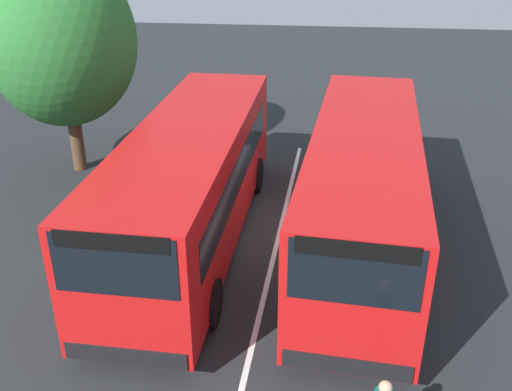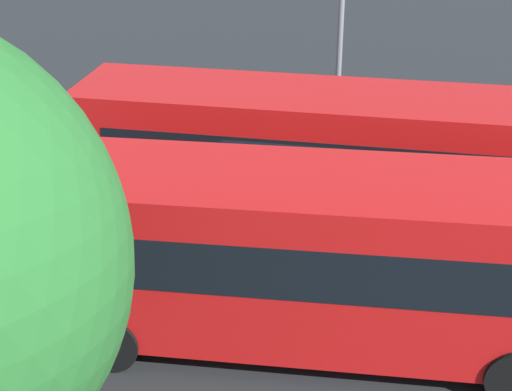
% 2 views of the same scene
% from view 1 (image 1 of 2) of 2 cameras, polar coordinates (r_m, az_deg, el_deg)
% --- Properties ---
extents(ground_plane, '(64.04, 64.04, 0.00)m').
position_cam_1_polar(ground_plane, '(15.83, 2.40, -3.51)').
color(ground_plane, '#232628').
extents(bus_far_left, '(10.43, 2.92, 3.20)m').
position_cam_1_polar(bus_far_left, '(14.61, -6.49, 1.46)').
color(bus_far_left, red).
rests_on(bus_far_left, ground).
extents(bus_center_left, '(10.53, 3.40, 3.20)m').
position_cam_1_polar(bus_center_left, '(14.49, 10.52, 0.94)').
color(bus_center_left, red).
rests_on(bus_center_left, ground).
extents(depot_tree, '(5.06, 4.55, 6.97)m').
position_cam_1_polar(depot_tree, '(19.32, -18.75, 14.36)').
color(depot_tree, '#4C3823').
rests_on(depot_tree, ground).
extents(lane_stripe_outer_left, '(12.51, 0.64, 0.01)m').
position_cam_1_polar(lane_stripe_outer_left, '(15.83, 2.40, -3.50)').
color(lane_stripe_outer_left, silver).
rests_on(lane_stripe_outer_left, ground).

